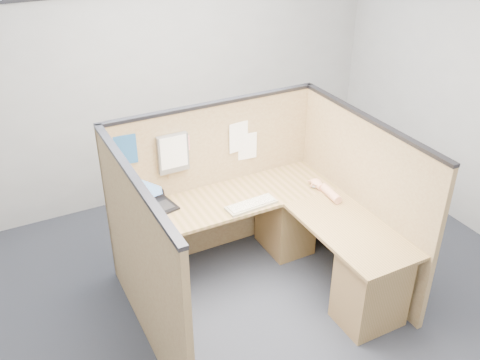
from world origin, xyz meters
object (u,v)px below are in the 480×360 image
laptop (152,200)px  keyboard (251,205)px  l_desk (269,247)px  mouse (316,185)px

laptop → keyboard: bearing=-38.4°
laptop → l_desk: bearing=-45.9°
laptop → keyboard: 0.86m
keyboard → mouse: 0.69m
laptop → mouse: size_ratio=3.47×
l_desk → laptop: 1.10m
l_desk → laptop: size_ratio=5.00×
laptop → keyboard: laptop is taller
keyboard → mouse: (0.69, 0.02, 0.01)m
laptop → mouse: 1.50m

